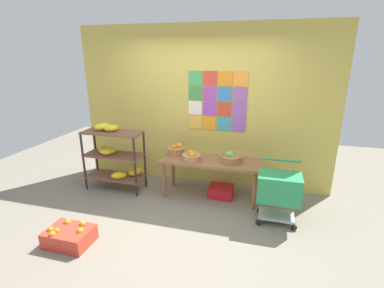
{
  "coord_description": "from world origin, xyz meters",
  "views": [
    {
      "loc": [
        1.09,
        -3.05,
        2.21
      ],
      "look_at": [
        0.08,
        0.64,
        0.99
      ],
      "focal_mm": 26.34,
      "sensor_mm": 36.0,
      "label": 1
    }
  ],
  "objects_px": {
    "fruit_basket_left": "(177,149)",
    "shopping_cart": "(279,189)",
    "fruit_basket_centre": "(231,158)",
    "orange_crate_foreground": "(69,236)",
    "fruit_basket_back_right": "(192,156)",
    "display_table": "(211,165)",
    "banana_shelf_unit": "(114,153)",
    "produce_crate_under_table": "(221,191)"
  },
  "relations": [
    {
      "from": "fruit_basket_left",
      "to": "shopping_cart",
      "type": "bearing_deg",
      "value": -19.99
    },
    {
      "from": "fruit_basket_centre",
      "to": "fruit_basket_left",
      "type": "relative_size",
      "value": 1.05
    },
    {
      "from": "fruit_basket_centre",
      "to": "fruit_basket_left",
      "type": "distance_m",
      "value": 0.92
    },
    {
      "from": "orange_crate_foreground",
      "to": "shopping_cart",
      "type": "distance_m",
      "value": 2.72
    },
    {
      "from": "fruit_basket_back_right",
      "to": "shopping_cart",
      "type": "height_order",
      "value": "shopping_cart"
    },
    {
      "from": "shopping_cart",
      "to": "display_table",
      "type": "bearing_deg",
      "value": 165.18
    },
    {
      "from": "banana_shelf_unit",
      "to": "fruit_basket_back_right",
      "type": "relative_size",
      "value": 3.82
    },
    {
      "from": "fruit_basket_centre",
      "to": "produce_crate_under_table",
      "type": "height_order",
      "value": "fruit_basket_centre"
    },
    {
      "from": "fruit_basket_centre",
      "to": "fruit_basket_back_right",
      "type": "relative_size",
      "value": 1.06
    },
    {
      "from": "banana_shelf_unit",
      "to": "fruit_basket_centre",
      "type": "xyz_separation_m",
      "value": [
        1.94,
        0.11,
        0.08
      ]
    },
    {
      "from": "fruit_basket_centre",
      "to": "shopping_cart",
      "type": "distance_m",
      "value": 0.88
    },
    {
      "from": "produce_crate_under_table",
      "to": "shopping_cart",
      "type": "relative_size",
      "value": 0.47
    },
    {
      "from": "banana_shelf_unit",
      "to": "fruit_basket_back_right",
      "type": "xyz_separation_m",
      "value": [
        1.34,
        0.03,
        0.07
      ]
    },
    {
      "from": "fruit_basket_back_right",
      "to": "produce_crate_under_table",
      "type": "distance_m",
      "value": 0.78
    },
    {
      "from": "banana_shelf_unit",
      "to": "fruit_basket_centre",
      "type": "distance_m",
      "value": 1.95
    },
    {
      "from": "produce_crate_under_table",
      "to": "fruit_basket_centre",
      "type": "bearing_deg",
      "value": -23.92
    },
    {
      "from": "banana_shelf_unit",
      "to": "orange_crate_foreground",
      "type": "height_order",
      "value": "banana_shelf_unit"
    },
    {
      "from": "display_table",
      "to": "shopping_cart",
      "type": "height_order",
      "value": "shopping_cart"
    },
    {
      "from": "orange_crate_foreground",
      "to": "fruit_basket_centre",
      "type": "bearing_deg",
      "value": 43.24
    },
    {
      "from": "display_table",
      "to": "produce_crate_under_table",
      "type": "height_order",
      "value": "display_table"
    },
    {
      "from": "display_table",
      "to": "fruit_basket_left",
      "type": "height_order",
      "value": "fruit_basket_left"
    },
    {
      "from": "fruit_basket_centre",
      "to": "produce_crate_under_table",
      "type": "distance_m",
      "value": 0.64
    },
    {
      "from": "fruit_basket_left",
      "to": "orange_crate_foreground",
      "type": "bearing_deg",
      "value": -114.77
    },
    {
      "from": "display_table",
      "to": "orange_crate_foreground",
      "type": "bearing_deg",
      "value": -130.63
    },
    {
      "from": "display_table",
      "to": "orange_crate_foreground",
      "type": "xyz_separation_m",
      "value": [
        -1.4,
        -1.64,
        -0.45
      ]
    },
    {
      "from": "fruit_basket_back_right",
      "to": "orange_crate_foreground",
      "type": "xyz_separation_m",
      "value": [
        -1.12,
        -1.54,
        -0.6
      ]
    },
    {
      "from": "banana_shelf_unit",
      "to": "orange_crate_foreground",
      "type": "distance_m",
      "value": 1.61
    },
    {
      "from": "fruit_basket_left",
      "to": "produce_crate_under_table",
      "type": "height_order",
      "value": "fruit_basket_left"
    },
    {
      "from": "produce_crate_under_table",
      "to": "fruit_basket_left",
      "type": "bearing_deg",
      "value": 175.3
    },
    {
      "from": "banana_shelf_unit",
      "to": "fruit_basket_centre",
      "type": "bearing_deg",
      "value": 3.37
    },
    {
      "from": "display_table",
      "to": "fruit_basket_left",
      "type": "bearing_deg",
      "value": 169.52
    },
    {
      "from": "produce_crate_under_table",
      "to": "shopping_cart",
      "type": "bearing_deg",
      "value": -31.64
    },
    {
      "from": "display_table",
      "to": "orange_crate_foreground",
      "type": "height_order",
      "value": "display_table"
    },
    {
      "from": "fruit_basket_left",
      "to": "produce_crate_under_table",
      "type": "xyz_separation_m",
      "value": [
        0.77,
        -0.06,
        -0.63
      ]
    },
    {
      "from": "orange_crate_foreground",
      "to": "banana_shelf_unit",
      "type": "bearing_deg",
      "value": 98.28
    },
    {
      "from": "display_table",
      "to": "produce_crate_under_table",
      "type": "xyz_separation_m",
      "value": [
        0.17,
        0.05,
        -0.47
      ]
    },
    {
      "from": "produce_crate_under_table",
      "to": "banana_shelf_unit",
      "type": "bearing_deg",
      "value": -174.3
    },
    {
      "from": "banana_shelf_unit",
      "to": "display_table",
      "type": "distance_m",
      "value": 1.63
    },
    {
      "from": "banana_shelf_unit",
      "to": "orange_crate_foreground",
      "type": "xyz_separation_m",
      "value": [
        0.22,
        -1.51,
        -0.53
      ]
    },
    {
      "from": "display_table",
      "to": "fruit_basket_left",
      "type": "xyz_separation_m",
      "value": [
        -0.6,
        0.11,
        0.16
      ]
    },
    {
      "from": "fruit_basket_centre",
      "to": "banana_shelf_unit",
      "type": "bearing_deg",
      "value": -176.63
    },
    {
      "from": "banana_shelf_unit",
      "to": "shopping_cart",
      "type": "xyz_separation_m",
      "value": [
        2.65,
        -0.35,
        -0.14
      ]
    }
  ]
}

